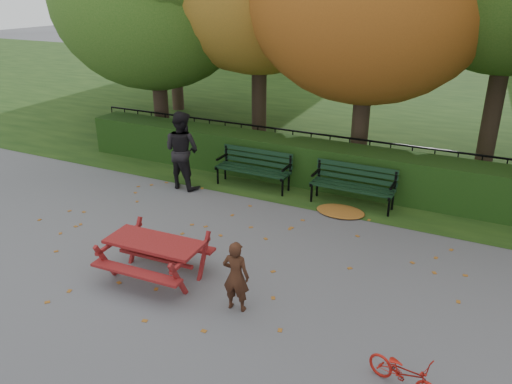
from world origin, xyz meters
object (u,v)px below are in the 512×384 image
at_px(bench_left, 254,165).
at_px(picnic_table, 154,249).
at_px(child, 236,276).
at_px(bench_right, 354,182).
at_px(bicycle, 404,373).
at_px(adult, 182,150).

relative_size(bench_left, picnic_table, 1.10).
distance_m(bench_left, child, 4.89).
height_order(bench_left, bench_right, same).
distance_m(picnic_table, child, 1.60).
relative_size(bench_left, bench_right, 1.00).
bearing_deg(bench_left, bench_right, 0.00).
relative_size(picnic_table, child, 1.46).
bearing_deg(bicycle, picnic_table, 99.60).
relative_size(child, bicycle, 1.19).
bearing_deg(child, bicycle, 162.18).
bearing_deg(adult, child, 138.31).
distance_m(child, adult, 5.05).
distance_m(bench_right, bicycle, 5.44).
bearing_deg(bench_left, picnic_table, -85.25).
bearing_deg(adult, bicycle, 150.14).
xyz_separation_m(bench_left, bench_right, (2.40, 0.00, 0.00)).
bearing_deg(adult, bench_left, -146.20).
height_order(bench_left, child, child).
height_order(picnic_table, adult, adult).
xyz_separation_m(bench_right, picnic_table, (-2.04, -4.32, 0.00)).
xyz_separation_m(picnic_table, bicycle, (4.13, -0.70, -0.28)).
xyz_separation_m(child, bicycle, (2.54, -0.53, -0.31)).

